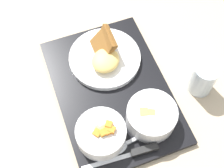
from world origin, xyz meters
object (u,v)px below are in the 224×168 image
at_px(knife, 138,152).
at_px(glass_water, 203,79).
at_px(bowl_soup, 151,116).
at_px(plate_main, 105,57).
at_px(spoon, 125,144).
at_px(bowl_salad, 101,133).

xyz_separation_m(knife, glass_water, (0.09, -0.25, 0.02)).
bearing_deg(knife, bowl_soup, -128.53).
distance_m(plate_main, spoon, 0.26).
distance_m(knife, spoon, 0.04).
relative_size(bowl_soup, spoon, 0.91).
bearing_deg(knife, spoon, -48.68).
height_order(bowl_soup, knife, bowl_soup).
distance_m(bowl_salad, knife, 0.10).
height_order(spoon, glass_water, glass_water).
distance_m(bowl_salad, bowl_soup, 0.14).
distance_m(bowl_salad, plate_main, 0.24).
bearing_deg(spoon, glass_water, -167.71).
bearing_deg(bowl_salad, plate_main, -29.82).
xyz_separation_m(bowl_salad, plate_main, (0.21, -0.12, -0.01)).
xyz_separation_m(bowl_soup, knife, (-0.06, 0.07, -0.03)).
xyz_separation_m(bowl_salad, bowl_soup, (-0.02, -0.14, 0.00)).
relative_size(knife, spoon, 1.37).
distance_m(bowl_salad, glass_water, 0.32).
height_order(bowl_salad, bowl_soup, bowl_salad).
bearing_deg(bowl_soup, glass_water, -82.00).
relative_size(plate_main, spoon, 1.46).
bearing_deg(glass_water, knife, 108.56).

